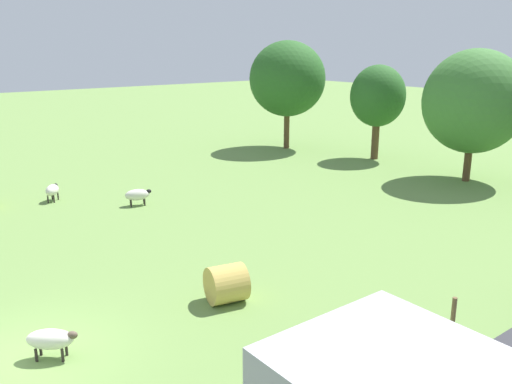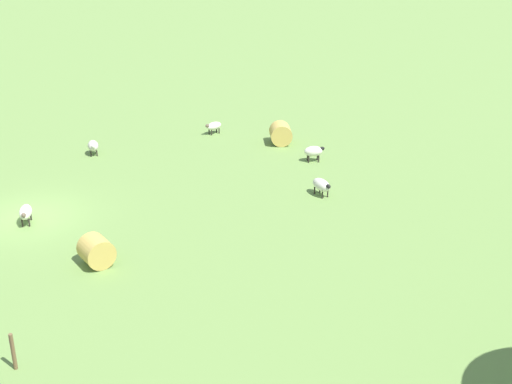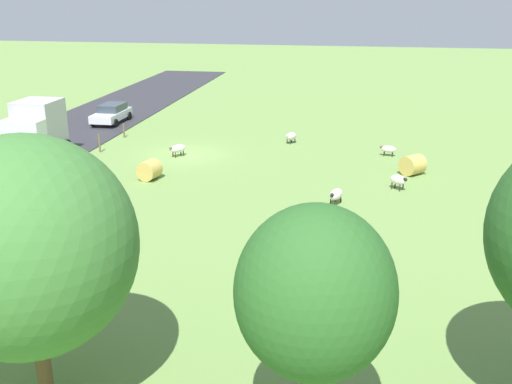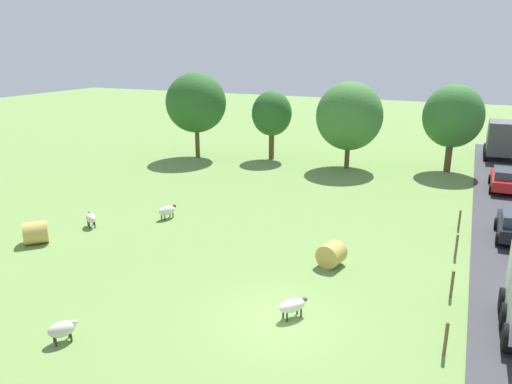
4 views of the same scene
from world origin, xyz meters
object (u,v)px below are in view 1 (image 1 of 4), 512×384
object	(u,v)px
sheep_0	(138,195)
tree_3	(378,96)
sheep_3	(52,190)
tree_2	(474,102)
hay_bale_0	(227,284)
sheep_1	(51,339)
tree_0	(287,79)

from	to	relation	value
sheep_0	tree_3	world-z (taller)	tree_3
sheep_3	tree_2	world-z (taller)	tree_2
sheep_0	hay_bale_0	size ratio (longest dim) A/B	1.14
sheep_1	tree_2	bearing A→B (deg)	98.93
sheep_1	tree_2	world-z (taller)	tree_2
sheep_1	tree_3	size ratio (longest dim) A/B	0.20
sheep_3	tree_3	world-z (taller)	tree_3
tree_3	sheep_1	bearing A→B (deg)	-66.16
sheep_3	tree_0	bearing A→B (deg)	101.26
sheep_3	tree_3	bearing A→B (deg)	81.87
sheep_1	tree_3	bearing A→B (deg)	113.84
hay_bale_0	tree_0	xyz separation A→B (m)	(-17.49, 17.46, 4.43)
hay_bale_0	tree_0	world-z (taller)	tree_0
sheep_0	sheep_1	world-z (taller)	sheep_0
tree_2	sheep_1	bearing A→B (deg)	-81.07
sheep_0	tree_0	bearing A→B (deg)	114.16
sheep_1	hay_bale_0	size ratio (longest dim) A/B	1.07
sheep_3	tree_2	bearing A→B (deg)	62.90
sheep_3	tree_2	size ratio (longest dim) A/B	0.15
tree_0	tree_2	xyz separation A→B (m)	(13.61, 1.47, -0.61)
sheep_1	tree_0	distance (m)	28.80
sheep_0	tree_2	bearing A→B (deg)	67.72
sheep_3	tree_0	size ratio (longest dim) A/B	0.14
sheep_3	hay_bale_0	size ratio (longest dim) A/B	0.95
sheep_3	hay_bale_0	world-z (taller)	hay_bale_0
sheep_0	tree_2	distance (m)	18.38
hay_bale_0	tree_3	distance (m)	22.74
hay_bale_0	tree_3	size ratio (longest dim) A/B	0.18
sheep_1	hay_bale_0	xyz separation A→B (m)	(0.11, 5.06, 0.05)
sheep_0	tree_2	xyz separation A→B (m)	(6.81, 16.62, 3.87)
tree_0	tree_3	bearing A→B (deg)	18.13
hay_bale_0	tree_3	bearing A→B (deg)	119.32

